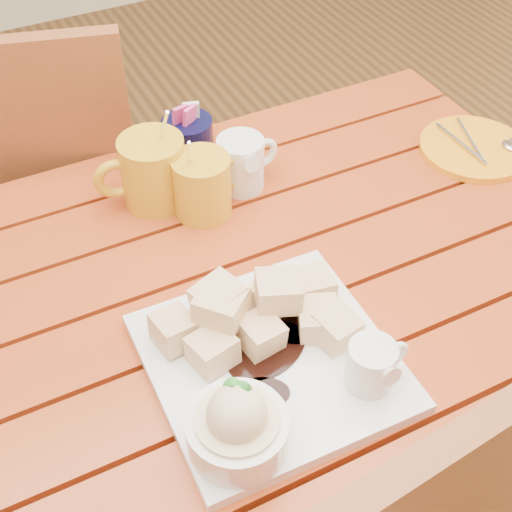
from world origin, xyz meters
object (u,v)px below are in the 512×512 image
coffee_mug_left (151,171)px  chair_far (30,209)px  orange_saucer (475,148)px  table (226,348)px  dessert_plate (264,363)px  coffee_mug_right (204,184)px

coffee_mug_left → chair_far: (-0.17, 0.33, -0.27)m
chair_far → orange_saucer: bearing=162.6°
table → orange_saucer: (0.53, 0.12, 0.11)m
dessert_plate → coffee_mug_left: (0.00, 0.39, 0.02)m
table → orange_saucer: bearing=12.4°
orange_saucer → coffee_mug_left: bearing=166.7°
coffee_mug_right → orange_saucer: (0.48, -0.07, -0.04)m
dessert_plate → coffee_mug_right: 0.34m
coffee_mug_left → coffee_mug_right: coffee_mug_left is taller
coffee_mug_left → orange_saucer: 0.56m
table → orange_saucer: 0.56m
dessert_plate → orange_saucer: 0.60m
coffee_mug_right → chair_far: (-0.23, 0.39, -0.26)m
table → chair_far: size_ratio=1.24×
table → coffee_mug_right: size_ratio=8.03×
table → coffee_mug_left: (-0.01, 0.24, 0.17)m
coffee_mug_left → chair_far: bearing=124.9°
orange_saucer → table: bearing=-167.6°
chair_far → dessert_plate: bearing=118.2°
coffee_mug_right → coffee_mug_left: bearing=127.0°
table → coffee_mug_left: bearing=91.8°
dessert_plate → chair_far: size_ratio=0.31×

